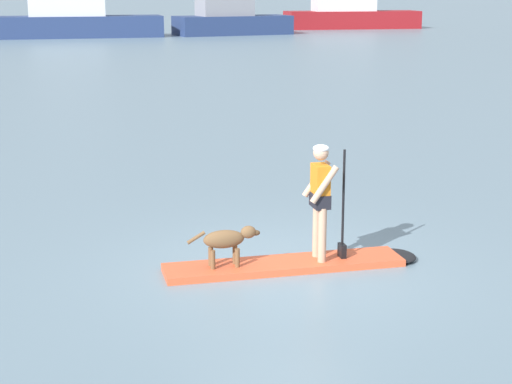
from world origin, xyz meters
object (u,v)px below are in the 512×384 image
object	(u,v)px
paddleboard	(299,264)
moored_boat_center	(76,20)
person_paddler	(321,194)
moored_boat_port	(350,14)
moored_boat_starboard	(230,20)
dog	(227,240)

from	to	relation	value
paddleboard	moored_boat_center	size ratio (longest dim) A/B	0.30
paddleboard	person_paddler	world-z (taller)	person_paddler
paddleboard	moored_boat_port	size ratio (longest dim) A/B	0.31
moored_boat_center	moored_boat_starboard	world-z (taller)	moored_boat_center
dog	moored_boat_port	distance (m)	66.14
moored_boat_starboard	person_paddler	bearing A→B (deg)	-110.72
moored_boat_starboard	paddleboard	bearing A→B (deg)	-111.03
paddleboard	moored_boat_starboard	bearing A→B (deg)	68.97
dog	moored_boat_center	xyz separation A→B (m)	(9.32, 53.72, 0.82)
person_paddler	dog	bearing A→B (deg)	169.88
person_paddler	moored_boat_center	bearing A→B (deg)	81.60
dog	person_paddler	bearing A→B (deg)	-10.12
moored_boat_port	moored_boat_center	bearing A→B (deg)	-173.73
paddleboard	dog	size ratio (longest dim) A/B	3.64
dog	moored_boat_port	world-z (taller)	moored_boat_port
moored_boat_center	moored_boat_starboard	size ratio (longest dim) A/B	1.38
person_paddler	moored_boat_starboard	world-z (taller)	moored_boat_starboard
paddleboard	person_paddler	distance (m)	1.06
person_paddler	moored_boat_port	xyz separation A→B (m)	(33.08, 56.72, 0.20)
moored_boat_port	paddleboard	bearing A→B (deg)	-120.50
person_paddler	moored_boat_center	world-z (taller)	moored_boat_center
person_paddler	moored_boat_starboard	size ratio (longest dim) A/B	0.18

